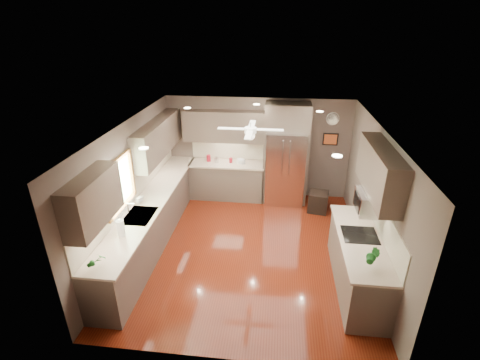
% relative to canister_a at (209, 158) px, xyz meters
% --- Properties ---
extents(floor, '(5.00, 5.00, 0.00)m').
position_rel_canister_a_xyz_m(floor, '(1.20, -2.25, -1.02)').
color(floor, '#52160A').
rests_on(floor, ground).
extents(ceiling, '(5.00, 5.00, 0.00)m').
position_rel_canister_a_xyz_m(ceiling, '(1.20, -2.25, 1.48)').
color(ceiling, white).
rests_on(ceiling, ground).
extents(wall_back, '(4.50, 0.00, 4.50)m').
position_rel_canister_a_xyz_m(wall_back, '(1.20, 0.25, 0.23)').
color(wall_back, brown).
rests_on(wall_back, ground).
extents(wall_front, '(4.50, 0.00, 4.50)m').
position_rel_canister_a_xyz_m(wall_front, '(1.20, -4.75, 0.23)').
color(wall_front, brown).
rests_on(wall_front, ground).
extents(wall_left, '(0.00, 5.00, 5.00)m').
position_rel_canister_a_xyz_m(wall_left, '(-1.05, -2.25, 0.23)').
color(wall_left, brown).
rests_on(wall_left, ground).
extents(wall_right, '(0.00, 5.00, 5.00)m').
position_rel_canister_a_xyz_m(wall_right, '(3.45, -2.25, 0.23)').
color(wall_right, brown).
rests_on(wall_right, ground).
extents(canister_a, '(0.10, 0.10, 0.17)m').
position_rel_canister_a_xyz_m(canister_a, '(0.00, 0.00, 0.00)').
color(canister_a, maroon).
rests_on(canister_a, back_run).
extents(canister_b, '(0.12, 0.12, 0.15)m').
position_rel_canister_a_xyz_m(canister_b, '(0.21, -0.06, -0.01)').
color(canister_b, silver).
rests_on(canister_b, back_run).
extents(canister_d, '(0.10, 0.10, 0.12)m').
position_rel_canister_a_xyz_m(canister_d, '(0.56, -0.03, -0.02)').
color(canister_d, maroon).
rests_on(canister_d, back_run).
extents(soap_bottle, '(0.10, 0.11, 0.18)m').
position_rel_canister_a_xyz_m(soap_bottle, '(-0.89, -2.30, 0.01)').
color(soap_bottle, white).
rests_on(soap_bottle, left_run).
extents(potted_plant_left, '(0.18, 0.16, 0.29)m').
position_rel_canister_a_xyz_m(potted_plant_left, '(-0.75, -4.24, 0.06)').
color(potted_plant_left, '#1B6020').
rests_on(potted_plant_left, left_run).
extents(potted_plant_right, '(0.21, 0.19, 0.32)m').
position_rel_canister_a_xyz_m(potted_plant_right, '(3.12, -3.73, 0.08)').
color(potted_plant_right, '#1B6020').
rests_on(potted_plant_right, right_run).
extents(bowl, '(0.28, 0.28, 0.06)m').
position_rel_canister_a_xyz_m(bowl, '(0.81, -0.08, -0.05)').
color(bowl, '#C9B397').
rests_on(bowl, back_run).
extents(left_run, '(0.65, 4.70, 1.45)m').
position_rel_canister_a_xyz_m(left_run, '(-0.76, -2.10, -0.54)').
color(left_run, brown).
rests_on(left_run, ground).
extents(back_run, '(1.85, 0.65, 1.45)m').
position_rel_canister_a_xyz_m(back_run, '(0.47, -0.04, -0.54)').
color(back_run, brown).
rests_on(back_run, ground).
extents(uppers, '(4.50, 4.70, 0.95)m').
position_rel_canister_a_xyz_m(uppers, '(0.46, -1.54, 0.85)').
color(uppers, brown).
rests_on(uppers, wall_left).
extents(window, '(0.05, 1.12, 0.92)m').
position_rel_canister_a_xyz_m(window, '(-1.02, -2.75, 0.53)').
color(window, '#BFF2B2').
rests_on(window, wall_left).
extents(sink, '(0.50, 0.70, 0.32)m').
position_rel_canister_a_xyz_m(sink, '(-0.73, -2.75, -0.11)').
color(sink, silver).
rests_on(sink, left_run).
extents(refrigerator, '(1.06, 0.75, 2.45)m').
position_rel_canister_a_xyz_m(refrigerator, '(1.90, -0.09, 0.17)').
color(refrigerator, silver).
rests_on(refrigerator, ground).
extents(right_run, '(0.70, 2.20, 1.45)m').
position_rel_canister_a_xyz_m(right_run, '(3.13, -3.05, -0.54)').
color(right_run, brown).
rests_on(right_run, ground).
extents(microwave, '(0.43, 0.55, 0.34)m').
position_rel_canister_a_xyz_m(microwave, '(3.22, -2.80, 0.46)').
color(microwave, silver).
rests_on(microwave, wall_right).
extents(ceiling_fan, '(1.18, 1.18, 0.32)m').
position_rel_canister_a_xyz_m(ceiling_fan, '(1.20, -1.95, 1.31)').
color(ceiling_fan, white).
rests_on(ceiling_fan, ceiling).
extents(recessed_lights, '(2.84, 3.14, 0.01)m').
position_rel_canister_a_xyz_m(recessed_lights, '(1.16, -1.85, 1.47)').
color(recessed_lights, white).
rests_on(recessed_lights, ceiling).
extents(wall_clock, '(0.30, 0.03, 0.30)m').
position_rel_canister_a_xyz_m(wall_clock, '(2.95, 0.24, 1.03)').
color(wall_clock, white).
rests_on(wall_clock, wall_back).
extents(framed_print, '(0.36, 0.03, 0.30)m').
position_rel_canister_a_xyz_m(framed_print, '(2.95, 0.23, 0.53)').
color(framed_print, black).
rests_on(framed_print, wall_back).
extents(stool, '(0.51, 0.51, 0.50)m').
position_rel_canister_a_xyz_m(stool, '(2.71, -0.52, -0.78)').
color(stool, black).
rests_on(stool, ground).
extents(paper_towel, '(0.12, 0.12, 0.31)m').
position_rel_canister_a_xyz_m(paper_towel, '(-0.78, -3.40, 0.06)').
color(paper_towel, white).
rests_on(paper_towel, left_run).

